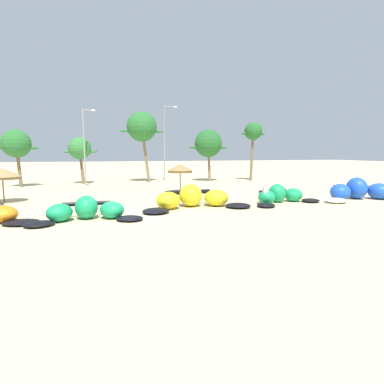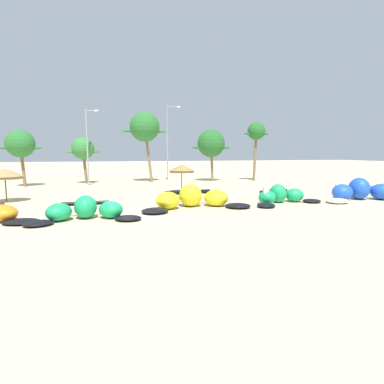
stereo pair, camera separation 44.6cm
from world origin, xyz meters
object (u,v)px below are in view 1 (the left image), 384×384
(beach_umbrella_middle, at_px, (180,168))
(palm_right_of_gap, at_px, (253,133))
(palm_left_of_gap, at_px, (80,149))
(kite_center, at_px, (280,196))
(lamppost_west_center, at_px, (85,143))
(kite_left_of_center, at_px, (193,199))
(palm_left, at_px, (16,144))
(kite_right_of_center, at_px, (360,191))
(palm_center_left, at_px, (142,127))
(beach_umbrella_near_van, at_px, (2,174))
(lamppost_east_center, at_px, (165,139))
(palm_center_right, at_px, (208,144))
(kite_left, at_px, (86,211))
(person_near_kites, at_px, (265,194))

(beach_umbrella_middle, relative_size, palm_right_of_gap, 0.34)
(palm_left_of_gap, distance_m, palm_right_of_gap, 23.48)
(kite_center, bearing_deg, lamppost_west_center, 130.52)
(kite_left_of_center, distance_m, palm_left_of_gap, 22.69)
(palm_left, height_order, lamppost_west_center, lamppost_west_center)
(kite_right_of_center, bearing_deg, palm_center_left, 126.59)
(beach_umbrella_near_van, distance_m, lamppost_east_center, 23.29)
(kite_left_of_center, bearing_deg, palm_center_right, 67.78)
(palm_right_of_gap, bearing_deg, kite_left, -135.80)
(beach_umbrella_near_van, height_order, palm_left, palm_left)
(kite_right_of_center, distance_m, lamppost_west_center, 29.51)
(beach_umbrella_middle, height_order, lamppost_west_center, lamppost_west_center)
(palm_left_of_gap, height_order, lamppost_east_center, lamppost_east_center)
(kite_left, distance_m, kite_center, 14.58)
(beach_umbrella_near_van, relative_size, palm_left_of_gap, 0.47)
(palm_left, bearing_deg, palm_center_right, 2.58)
(beach_umbrella_middle, bearing_deg, kite_left, -127.91)
(palm_left_of_gap, xyz_separation_m, palm_right_of_gap, (23.30, -1.81, 2.35))
(palm_right_of_gap, distance_m, lamppost_east_center, 12.47)
(kite_left, relative_size, palm_center_right, 0.94)
(kite_left, xyz_separation_m, palm_center_left, (6.17, 22.93, 6.80))
(kite_left, height_order, palm_center_left, palm_center_left)
(kite_center, bearing_deg, kite_right_of_center, -3.00)
(beach_umbrella_middle, distance_m, palm_left, 19.64)
(palm_center_left, bearing_deg, lamppost_east_center, 26.80)
(lamppost_east_center, bearing_deg, beach_umbrella_near_van, -135.13)
(kite_left, bearing_deg, palm_left_of_gap, 94.38)
(person_near_kites, bearing_deg, palm_left, 138.09)
(person_near_kites, distance_m, palm_left_of_gap, 25.82)
(kite_left_of_center, xyz_separation_m, person_near_kites, (5.57, -0.55, 0.19))
(beach_umbrella_middle, height_order, person_near_kites, beach_umbrella_middle)
(palm_center_left, relative_size, palm_right_of_gap, 1.14)
(kite_right_of_center, distance_m, person_near_kites, 9.04)
(palm_left, bearing_deg, beach_umbrella_near_van, -81.73)
(kite_center, xyz_separation_m, lamppost_east_center, (-4.70, 22.43, 5.30))
(lamppost_west_center, bearing_deg, palm_left, 176.48)
(beach_umbrella_near_van, xyz_separation_m, palm_center_left, (12.79, 14.45, 5.03))
(kite_right_of_center, distance_m, lamppost_east_center, 26.33)
(kite_left, xyz_separation_m, kite_right_of_center, (21.79, 1.90, 0.17))
(person_near_kites, bearing_deg, palm_left_of_gap, 124.54)
(kite_center, bearing_deg, kite_left, -170.98)
(kite_left, xyz_separation_m, lamppost_west_center, (-0.93, 20.22, 4.52))
(kite_center, distance_m, palm_left, 29.61)
(kite_left, height_order, kite_right_of_center, kite_right_of_center)
(kite_left_of_center, distance_m, kite_center, 7.22)
(person_near_kites, relative_size, lamppost_west_center, 0.18)
(palm_left_of_gap, bearing_deg, palm_right_of_gap, -4.44)
(lamppost_east_center, bearing_deg, kite_right_of_center, -62.09)
(kite_left, distance_m, palm_center_right, 26.91)
(kite_left_of_center, height_order, palm_right_of_gap, palm_right_of_gap)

